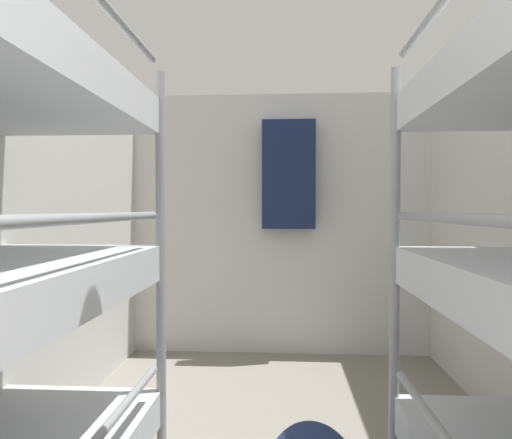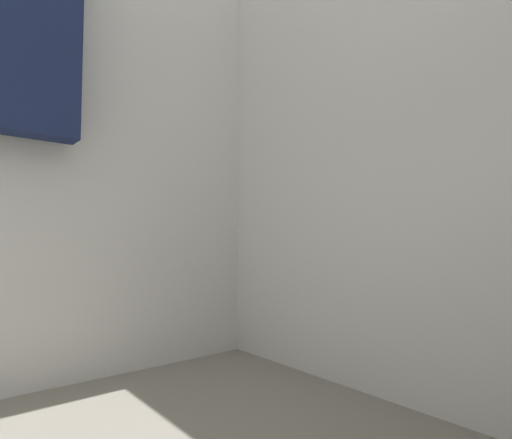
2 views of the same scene
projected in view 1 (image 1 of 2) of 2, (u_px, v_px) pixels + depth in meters
name	position (u px, v px, depth m)	size (l,w,h in m)	color
wall_back	(280.00, 224.00, 3.95)	(2.67, 0.06, 2.24)	silver
hanging_coat	(289.00, 175.00, 3.79)	(0.44, 0.12, 0.90)	#192347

